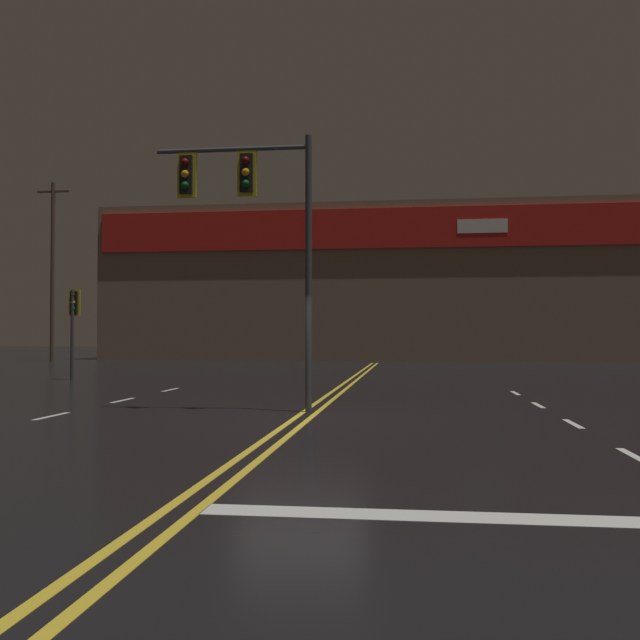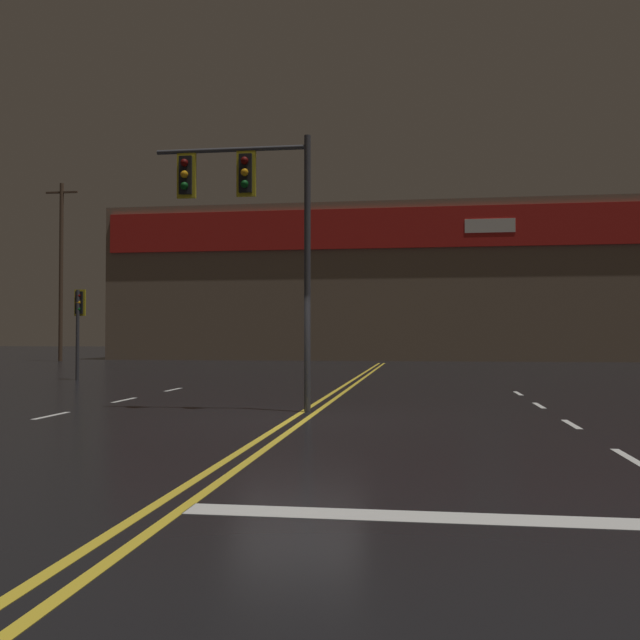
% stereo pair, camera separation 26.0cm
% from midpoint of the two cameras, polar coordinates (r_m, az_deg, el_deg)
% --- Properties ---
extents(ground_plane, '(200.00, 200.00, 0.00)m').
position_cam_midpoint_polar(ground_plane, '(13.87, -2.13, -7.99)').
color(ground_plane, black).
extents(road_markings, '(15.10, 60.00, 0.01)m').
position_cam_midpoint_polar(road_markings, '(12.36, 1.41, -8.78)').
color(road_markings, gold).
rests_on(road_markings, ground).
extents(traffic_signal_median, '(3.44, 0.36, 5.94)m').
position_cam_midpoint_polar(traffic_signal_median, '(15.73, -6.32, 9.27)').
color(traffic_signal_median, '#38383D').
rests_on(traffic_signal_median, ground).
extents(traffic_signal_corner_northwest, '(0.42, 0.36, 3.38)m').
position_cam_midpoint_polar(traffic_signal_corner_northwest, '(28.10, -19.35, 0.51)').
color(traffic_signal_corner_northwest, '#38383D').
rests_on(traffic_signal_corner_northwest, ground).
extents(building_backdrop, '(38.89, 10.23, 10.65)m').
position_cam_midpoint_polar(building_backdrop, '(52.24, 4.72, 2.75)').
color(building_backdrop, '#7A6651').
rests_on(building_backdrop, ground).
extents(utility_pole_row, '(44.73, 0.26, 12.18)m').
position_cam_midpoint_polar(utility_pole_row, '(44.39, 4.81, 4.58)').
color(utility_pole_row, '#4C3828').
rests_on(utility_pole_row, ground).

